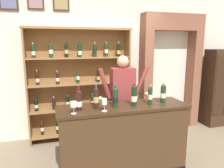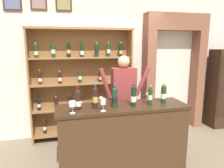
{
  "view_description": "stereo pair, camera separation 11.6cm",
  "coord_description": "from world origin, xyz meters",
  "px_view_note": "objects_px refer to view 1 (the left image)",
  "views": [
    {
      "loc": [
        -0.87,
        -2.73,
        1.9
      ],
      "look_at": [
        -0.04,
        0.21,
        1.3
      ],
      "focal_mm": 33.73,
      "sensor_mm": 36.0,
      "label": 1
    },
    {
      "loc": [
        -0.76,
        -2.76,
        1.9
      ],
      "look_at": [
        -0.04,
        0.21,
        1.3
      ],
      "focal_mm": 33.73,
      "sensor_mm": 36.0,
      "label": 2
    }
  ],
  "objects_px": {
    "tasting_bottle_super_tuscan": "(96,97)",
    "tasting_bottle_chianti": "(150,95)",
    "tasting_bottle_riserva": "(115,97)",
    "wine_glass_left": "(104,102)",
    "wine_glass_spare": "(74,105)",
    "tasting_bottle_grappa": "(79,100)",
    "side_cabinet": "(219,88)",
    "wine_shelf": "(80,82)",
    "shopkeeper": "(123,95)",
    "tasting_bottle_prosecco": "(134,95)",
    "tasting_bottle_brunello": "(163,93)",
    "tasting_counter": "(123,139)"
  },
  "relations": [
    {
      "from": "tasting_counter",
      "to": "shopkeeper",
      "type": "height_order",
      "value": "shopkeeper"
    },
    {
      "from": "tasting_bottle_grappa",
      "to": "tasting_bottle_riserva",
      "type": "bearing_deg",
      "value": -0.69
    },
    {
      "from": "tasting_bottle_grappa",
      "to": "tasting_bottle_chianti",
      "type": "distance_m",
      "value": 1.02
    },
    {
      "from": "tasting_bottle_brunello",
      "to": "tasting_bottle_prosecco",
      "type": "bearing_deg",
      "value": -176.18
    },
    {
      "from": "side_cabinet",
      "to": "tasting_bottle_brunello",
      "type": "xyz_separation_m",
      "value": [
        -2.14,
        -1.2,
        0.28
      ]
    },
    {
      "from": "side_cabinet",
      "to": "tasting_bottle_prosecco",
      "type": "bearing_deg",
      "value": -154.71
    },
    {
      "from": "shopkeeper",
      "to": "wine_glass_left",
      "type": "relative_size",
      "value": 9.99
    },
    {
      "from": "wine_shelf",
      "to": "shopkeeper",
      "type": "relative_size",
      "value": 1.28
    },
    {
      "from": "wine_glass_left",
      "to": "side_cabinet",
      "type": "bearing_deg",
      "value": 23.89
    },
    {
      "from": "tasting_bottle_riserva",
      "to": "wine_glass_left",
      "type": "bearing_deg",
      "value": -144.16
    },
    {
      "from": "side_cabinet",
      "to": "tasting_bottle_prosecco",
      "type": "height_order",
      "value": "side_cabinet"
    },
    {
      "from": "wine_glass_spare",
      "to": "wine_glass_left",
      "type": "xyz_separation_m",
      "value": [
        0.39,
        -0.01,
        0.0
      ]
    },
    {
      "from": "side_cabinet",
      "to": "wine_glass_spare",
      "type": "bearing_deg",
      "value": -158.67
    },
    {
      "from": "shopkeeper",
      "to": "tasting_bottle_super_tuscan",
      "type": "relative_size",
      "value": 5.0
    },
    {
      "from": "tasting_counter",
      "to": "tasting_bottle_super_tuscan",
      "type": "xyz_separation_m",
      "value": [
        -0.4,
        -0.02,
        0.67
      ]
    },
    {
      "from": "wine_shelf",
      "to": "wine_glass_left",
      "type": "height_order",
      "value": "wine_shelf"
    },
    {
      "from": "tasting_bottle_grappa",
      "to": "tasting_bottle_riserva",
      "type": "distance_m",
      "value": 0.5
    },
    {
      "from": "tasting_bottle_brunello",
      "to": "wine_glass_left",
      "type": "height_order",
      "value": "tasting_bottle_brunello"
    },
    {
      "from": "tasting_counter",
      "to": "tasting_bottle_grappa",
      "type": "distance_m",
      "value": 0.9
    },
    {
      "from": "tasting_counter",
      "to": "wine_shelf",
      "type": "bearing_deg",
      "value": 108.1
    },
    {
      "from": "tasting_bottle_prosecco",
      "to": "wine_glass_spare",
      "type": "distance_m",
      "value": 0.87
    },
    {
      "from": "wine_glass_left",
      "to": "wine_glass_spare",
      "type": "bearing_deg",
      "value": 178.93
    },
    {
      "from": "tasting_bottle_super_tuscan",
      "to": "tasting_bottle_brunello",
      "type": "relative_size",
      "value": 1.14
    },
    {
      "from": "tasting_bottle_prosecco",
      "to": "wine_glass_spare",
      "type": "xyz_separation_m",
      "value": [
        -0.86,
        -0.12,
        -0.04
      ]
    },
    {
      "from": "shopkeeper",
      "to": "tasting_bottle_chianti",
      "type": "xyz_separation_m",
      "value": [
        0.22,
        -0.57,
        0.12
      ]
    },
    {
      "from": "shopkeeper",
      "to": "wine_shelf",
      "type": "bearing_deg",
      "value": 126.62
    },
    {
      "from": "tasting_counter",
      "to": "tasting_bottle_riserva",
      "type": "xyz_separation_m",
      "value": [
        -0.13,
        -0.03,
        0.66
      ]
    },
    {
      "from": "tasting_bottle_riserva",
      "to": "wine_shelf",
      "type": "bearing_deg",
      "value": 102.77
    },
    {
      "from": "wine_glass_spare",
      "to": "wine_shelf",
      "type": "bearing_deg",
      "value": 79.79
    },
    {
      "from": "tasting_counter",
      "to": "tasting_bottle_brunello",
      "type": "height_order",
      "value": "tasting_bottle_brunello"
    },
    {
      "from": "side_cabinet",
      "to": "tasting_bottle_super_tuscan",
      "type": "height_order",
      "value": "side_cabinet"
    },
    {
      "from": "shopkeeper",
      "to": "wine_glass_left",
      "type": "height_order",
      "value": "shopkeeper"
    },
    {
      "from": "tasting_bottle_super_tuscan",
      "to": "tasting_bottle_chianti",
      "type": "height_order",
      "value": "tasting_bottle_super_tuscan"
    },
    {
      "from": "tasting_bottle_chianti",
      "to": "wine_glass_left",
      "type": "distance_m",
      "value": 0.72
    },
    {
      "from": "tasting_bottle_grappa",
      "to": "tasting_bottle_super_tuscan",
      "type": "height_order",
      "value": "tasting_bottle_super_tuscan"
    },
    {
      "from": "tasting_bottle_riserva",
      "to": "wine_glass_spare",
      "type": "height_order",
      "value": "tasting_bottle_riserva"
    },
    {
      "from": "shopkeeper",
      "to": "tasting_bottle_super_tuscan",
      "type": "bearing_deg",
      "value": -135.75
    },
    {
      "from": "tasting_bottle_chianti",
      "to": "wine_glass_spare",
      "type": "height_order",
      "value": "tasting_bottle_chianti"
    },
    {
      "from": "tasting_bottle_chianti",
      "to": "wine_glass_spare",
      "type": "xyz_separation_m",
      "value": [
        -1.11,
        -0.12,
        -0.02
      ]
    },
    {
      "from": "side_cabinet",
      "to": "tasting_bottle_riserva",
      "type": "xyz_separation_m",
      "value": [
        -2.89,
        -1.22,
        0.29
      ]
    },
    {
      "from": "shopkeeper",
      "to": "tasting_bottle_chianti",
      "type": "bearing_deg",
      "value": -68.62
    },
    {
      "from": "tasting_bottle_grappa",
      "to": "wine_shelf",
      "type": "bearing_deg",
      "value": 82.29
    },
    {
      "from": "wine_shelf",
      "to": "tasting_bottle_prosecco",
      "type": "bearing_deg",
      "value": -67.18
    },
    {
      "from": "side_cabinet",
      "to": "shopkeeper",
      "type": "distance_m",
      "value": 2.68
    },
    {
      "from": "wine_shelf",
      "to": "wine_glass_spare",
      "type": "xyz_separation_m",
      "value": [
        -0.27,
        -1.51,
        -0.01
      ]
    },
    {
      "from": "wine_glass_left",
      "to": "wine_shelf",
      "type": "bearing_deg",
      "value": 94.59
    },
    {
      "from": "tasting_bottle_riserva",
      "to": "wine_glass_left",
      "type": "distance_m",
      "value": 0.24
    },
    {
      "from": "wine_glass_spare",
      "to": "tasting_counter",
      "type": "bearing_deg",
      "value": 12.83
    },
    {
      "from": "tasting_bottle_super_tuscan",
      "to": "tasting_bottle_chianti",
      "type": "relative_size",
      "value": 1.15
    },
    {
      "from": "shopkeeper",
      "to": "tasting_bottle_super_tuscan",
      "type": "height_order",
      "value": "shopkeeper"
    }
  ]
}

